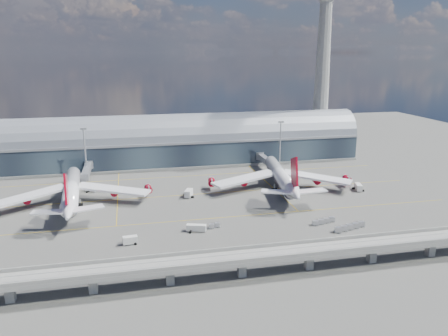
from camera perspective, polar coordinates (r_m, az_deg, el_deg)
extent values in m
plane|color=#474744|center=(175.08, -2.26, -5.42)|extent=(500.00, 500.00, 0.00)
cube|color=gold|center=(165.88, -1.64, -6.59)|extent=(200.00, 0.25, 0.01)
cube|color=gold|center=(193.70, -3.32, -3.42)|extent=(200.00, 0.25, 0.01)
cube|color=gold|center=(222.09, -4.56, -1.04)|extent=(200.00, 0.25, 0.01)
cube|color=gold|center=(201.18, -13.69, -3.13)|extent=(0.25, 80.00, 0.01)
cube|color=gold|center=(210.92, 5.67, -1.93)|extent=(0.25, 80.00, 0.01)
cube|color=#1D2631|center=(247.32, -5.51, 2.25)|extent=(200.00, 28.00, 14.00)
cylinder|color=gray|center=(245.90, -5.55, 3.84)|extent=(200.00, 28.00, 28.00)
cube|color=gray|center=(232.27, -5.12, 3.20)|extent=(200.00, 1.00, 1.20)
cube|color=gray|center=(248.79, -5.47, 0.81)|extent=(200.00, 30.00, 1.20)
cube|color=gray|center=(275.72, 12.20, 2.65)|extent=(18.00, 18.00, 8.00)
cone|color=gray|center=(270.31, 12.68, 11.18)|extent=(10.00, 10.00, 90.00)
cube|color=gray|center=(123.49, 2.36, -11.67)|extent=(220.00, 8.50, 1.20)
cube|color=gray|center=(119.55, 2.87, -12.03)|extent=(220.00, 0.40, 1.20)
cube|color=gray|center=(126.49, 1.90, -10.44)|extent=(220.00, 0.40, 1.20)
cube|color=gray|center=(121.90, 2.55, -11.70)|extent=(220.00, 0.12, 0.12)
cube|color=gray|center=(124.50, 2.19, -11.10)|extent=(220.00, 0.12, 0.12)
cube|color=gray|center=(125.48, -26.17, -14.39)|extent=(2.20, 2.20, 5.00)
cube|color=gray|center=(122.04, -16.74, -14.27)|extent=(2.20, 2.20, 5.00)
cube|color=gray|center=(121.82, -7.06, -13.76)|extent=(2.20, 2.20, 5.00)
cube|color=gray|center=(124.85, 2.35, -12.90)|extent=(2.20, 2.20, 5.00)
cube|color=gray|center=(130.91, 11.03, -11.80)|extent=(2.20, 2.20, 5.00)
cube|color=gray|center=(139.59, 18.72, -10.59)|extent=(2.20, 2.20, 5.00)
cube|color=gray|center=(150.44, 25.36, -9.40)|extent=(2.20, 2.20, 5.00)
cylinder|color=gray|center=(223.03, -17.64, 1.68)|extent=(0.70, 0.70, 25.00)
cube|color=gray|center=(220.64, -17.90, 4.89)|extent=(3.00, 0.40, 1.00)
cylinder|color=gray|center=(235.54, 7.35, 2.93)|extent=(0.70, 0.70, 25.00)
cube|color=gray|center=(233.28, 7.45, 5.99)|extent=(3.00, 0.40, 1.00)
cylinder|color=white|center=(190.51, -19.31, -2.66)|extent=(10.04, 52.01, 6.24)
cone|color=white|center=(218.19, -19.05, -0.47)|extent=(6.80, 8.24, 6.24)
cone|color=white|center=(161.12, -19.72, -5.57)|extent=(7.08, 12.12, 6.24)
cube|color=#9E0619|center=(161.51, -19.91, -2.65)|extent=(1.54, 11.67, 12.91)
cube|color=white|center=(190.52, -24.21, -3.40)|extent=(30.74, 23.36, 2.52)
cube|color=white|center=(188.62, -14.37, -2.70)|extent=(31.90, 19.80, 2.52)
cylinder|color=#9E0619|center=(192.97, -24.27, -3.73)|extent=(3.47, 5.09, 3.12)
cylinder|color=#9E0619|center=(191.02, -14.18, -3.02)|extent=(3.47, 5.09, 3.12)
cylinder|color=#9E0619|center=(192.02, -9.86, -2.68)|extent=(3.47, 5.09, 3.12)
cylinder|color=gray|center=(209.25, -19.03, -2.41)|extent=(0.49, 0.49, 2.92)
cylinder|color=gray|center=(188.38, -20.18, -4.40)|extent=(0.58, 0.58, 2.92)
cylinder|color=gray|center=(188.02, -18.29, -4.27)|extent=(0.58, 0.58, 2.92)
cylinder|color=black|center=(188.67, -20.16, -4.67)|extent=(2.25, 1.62, 1.46)
cylinder|color=black|center=(188.31, -18.26, -4.54)|extent=(2.25, 1.62, 1.46)
cylinder|color=white|center=(202.13, 7.35, -0.91)|extent=(13.49, 50.92, 6.07)
cone|color=white|center=(229.14, 5.99, 1.01)|extent=(7.24, 9.17, 6.07)
cone|color=white|center=(173.37, 9.29, -3.37)|extent=(7.86, 13.31, 6.07)
cube|color=#9E0619|center=(174.02, 9.17, -0.56)|extent=(2.58, 12.48, 13.85)
cube|color=white|center=(197.85, 2.80, -1.40)|extent=(32.53, 18.41, 2.59)
cube|color=white|center=(204.21, 11.97, -1.19)|extent=(30.33, 25.50, 2.59)
cylinder|color=black|center=(202.59, 7.33, -1.36)|extent=(11.82, 45.65, 5.16)
cylinder|color=#9E0619|center=(200.30, 2.55, -1.75)|extent=(4.08, 5.67, 3.35)
cylinder|color=#9E0619|center=(199.23, -1.62, -1.84)|extent=(4.08, 5.67, 3.35)
cylinder|color=#9E0619|center=(206.82, 11.95, -1.53)|extent=(4.08, 5.67, 3.35)
cylinder|color=#9E0619|center=(211.23, 15.75, -1.43)|extent=(4.08, 5.67, 3.35)
cylinder|color=gray|center=(220.22, 6.42, -0.81)|extent=(0.52, 0.52, 3.14)
cylinder|color=gray|center=(198.87, 6.59, -2.53)|extent=(0.63, 0.63, 3.14)
cylinder|color=gray|center=(200.18, 8.48, -2.48)|extent=(0.63, 0.63, 3.14)
cylinder|color=black|center=(199.17, 6.58, -2.80)|extent=(2.51, 1.89, 1.57)
cylinder|color=black|center=(200.48, 8.46, -2.75)|extent=(2.51, 1.89, 1.57)
cube|color=gray|center=(221.79, -17.48, -0.33)|extent=(3.00, 24.00, 3.00)
cube|color=gray|center=(210.25, -17.73, -1.16)|extent=(3.60, 3.60, 3.40)
cylinder|color=gray|center=(233.38, -17.25, 0.43)|extent=(4.40, 4.40, 4.00)
cylinder|color=gray|center=(211.20, -17.66, -2.07)|extent=(0.50, 0.50, 3.40)
cylinder|color=black|center=(211.58, -17.63, -2.42)|extent=(1.40, 0.80, 0.80)
cube|color=gray|center=(229.89, 5.75, 0.82)|extent=(3.00, 28.00, 3.00)
cube|color=gray|center=(217.07, 6.89, -0.06)|extent=(3.60, 3.60, 3.40)
cylinder|color=gray|center=(242.85, 4.73, 1.60)|extent=(4.40, 4.40, 4.00)
cylinder|color=gray|center=(217.99, 6.86, -0.95)|extent=(0.50, 0.50, 3.40)
cylinder|color=black|center=(218.36, 6.85, -1.29)|extent=(1.40, 0.80, 0.80)
cube|color=silver|center=(186.05, -19.41, -4.55)|extent=(5.34, 6.77, 2.46)
cylinder|color=black|center=(187.95, -18.98, -4.67)|extent=(2.46, 1.97, 0.85)
cylinder|color=black|center=(184.87, -19.79, -5.07)|extent=(2.46, 1.97, 0.85)
cube|color=silver|center=(147.31, -12.16, -9.16)|extent=(4.88, 2.60, 2.44)
cylinder|color=black|center=(147.61, -11.54, -9.54)|extent=(1.07, 2.42, 0.85)
cylinder|color=black|center=(147.90, -12.72, -9.56)|extent=(1.07, 2.42, 0.85)
cube|color=silver|center=(154.19, -3.65, -7.78)|extent=(7.13, 3.97, 2.23)
cylinder|color=black|center=(155.48, -2.91, -7.96)|extent=(1.39, 2.28, 0.77)
cylinder|color=black|center=(153.68, -4.38, -8.27)|extent=(1.39, 2.28, 0.77)
cube|color=silver|center=(207.25, 17.14, -2.37)|extent=(3.90, 6.51, 2.65)
cylinder|color=black|center=(208.90, 16.74, -2.54)|extent=(2.70, 1.57, 0.92)
cylinder|color=black|center=(206.30, 17.50, -2.82)|extent=(2.70, 1.57, 0.92)
cube|color=silver|center=(189.65, -4.64, -3.28)|extent=(4.48, 6.13, 2.90)
cylinder|color=black|center=(191.52, -4.90, -3.50)|extent=(2.96, 1.98, 1.00)
cylinder|color=black|center=(188.59, -4.36, -3.79)|extent=(2.96, 1.98, 1.00)
cube|color=silver|center=(205.32, -16.95, -2.59)|extent=(5.45, 4.57, 2.26)
cylinder|color=black|center=(206.38, -16.53, -2.76)|extent=(1.86, 2.24, 0.78)
cylinder|color=black|center=(204.85, -17.34, -2.95)|extent=(1.86, 2.24, 0.78)
cube|color=gray|center=(156.85, -1.63, -7.80)|extent=(2.43, 1.91, 0.27)
cube|color=#ABABB0|center=(156.58, -1.64, -7.56)|extent=(2.06, 1.74, 1.34)
cube|color=gray|center=(157.77, -0.86, -7.66)|extent=(2.43, 1.91, 0.27)
cube|color=#ABABB0|center=(157.50, -0.87, -7.42)|extent=(2.06, 1.74, 1.34)
cube|color=gray|center=(158.43, 14.64, -8.05)|extent=(2.92, 2.34, 0.32)
cube|color=#ABABB0|center=(158.10, 14.66, -7.77)|extent=(2.48, 2.12, 1.59)
cube|color=gray|center=(160.22, 15.37, -7.84)|extent=(2.92, 2.34, 0.32)
cube|color=#ABABB0|center=(159.91, 15.39, -7.56)|extent=(2.48, 2.12, 1.59)
cube|color=gray|center=(162.05, 16.08, -7.63)|extent=(2.92, 2.34, 0.32)
cube|color=#ABABB0|center=(161.74, 16.10, -7.35)|extent=(2.48, 2.12, 1.59)
cube|color=gray|center=(163.90, 16.77, -7.43)|extent=(2.92, 2.34, 0.32)
cube|color=#ABABB0|center=(163.59, 16.80, -7.15)|extent=(2.48, 2.12, 1.59)
cube|color=gray|center=(165.78, 17.45, -7.22)|extent=(2.92, 2.34, 0.32)
cube|color=#ABABB0|center=(165.47, 17.47, -6.95)|extent=(2.48, 2.12, 1.59)
cube|color=gray|center=(162.77, 11.83, -7.26)|extent=(2.73, 2.18, 0.30)
cube|color=#ABABB0|center=(162.48, 11.85, -6.99)|extent=(2.32, 1.98, 1.49)
cube|color=gray|center=(164.36, 12.53, -7.07)|extent=(2.73, 2.18, 0.30)
cube|color=#ABABB0|center=(164.06, 12.55, -6.82)|extent=(2.32, 1.98, 1.49)
cube|color=gray|center=(165.97, 13.22, -6.90)|extent=(2.73, 2.18, 0.30)
cube|color=#ABABB0|center=(165.68, 13.23, -6.64)|extent=(2.32, 1.98, 1.49)
cube|color=gray|center=(167.60, 13.89, -6.72)|extent=(2.73, 2.18, 0.30)
cube|color=#ABABB0|center=(167.32, 13.91, -6.47)|extent=(2.32, 1.98, 1.49)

